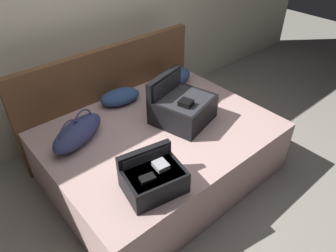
{
  "coord_description": "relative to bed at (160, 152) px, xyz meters",
  "views": [
    {
      "loc": [
        -1.46,
        -1.4,
        2.32
      ],
      "look_at": [
        0.0,
        0.28,
        0.66
      ],
      "focal_mm": 33.52,
      "sensor_mm": 36.0,
      "label": 1
    }
  ],
  "objects": [
    {
      "name": "ground_plane",
      "position": [
        0.0,
        -0.4,
        -0.28
      ],
      "size": [
        12.0,
        12.0,
        0.0
      ],
      "primitive_type": "plane",
      "color": "gray"
    },
    {
      "name": "back_wall",
      "position": [
        0.0,
        1.25,
        1.02
      ],
      "size": [
        8.0,
        0.1,
        2.6
      ],
      "primitive_type": "cube",
      "color": "beige",
      "rests_on": "ground"
    },
    {
      "name": "bed",
      "position": [
        0.0,
        0.0,
        0.0
      ],
      "size": [
        2.05,
        1.57,
        0.56
      ],
      "primitive_type": "cube",
      "color": "#BC9993",
      "rests_on": "ground"
    },
    {
      "name": "headboard",
      "position": [
        0.0,
        0.83,
        0.27
      ],
      "size": [
        2.09,
        0.08,
        1.09
      ],
      "primitive_type": "cube",
      "color": "brown",
      "rests_on": "ground"
    },
    {
      "name": "hard_case_large",
      "position": [
        0.26,
        -0.03,
        0.43
      ],
      "size": [
        0.6,
        0.59,
        0.43
      ],
      "rotation": [
        0.0,
        0.0,
        0.26
      ],
      "color": "black",
      "rests_on": "bed"
    },
    {
      "name": "hard_case_medium",
      "position": [
        -0.5,
        -0.53,
        0.39
      ],
      "size": [
        0.48,
        0.4,
        0.28
      ],
      "rotation": [
        0.0,
        0.0,
        -0.19
      ],
      "color": "black",
      "rests_on": "bed"
    },
    {
      "name": "duffel_bag",
      "position": [
        -0.65,
        0.31,
        0.39
      ],
      "size": [
        0.62,
        0.44,
        0.28
      ],
      "rotation": [
        0.0,
        0.0,
        0.4
      ],
      "color": "navy",
      "rests_on": "bed"
    },
    {
      "name": "pillow_near_headboard",
      "position": [
        0.64,
        0.53,
        0.37
      ],
      "size": [
        0.5,
        0.31,
        0.19
      ],
      "primitive_type": "ellipsoid",
      "rotation": [
        0.0,
        0.0,
        0.1
      ],
      "color": "navy",
      "rests_on": "bed"
    },
    {
      "name": "pillow_center_head",
      "position": [
        -0.02,
        0.61,
        0.36
      ],
      "size": [
        0.45,
        0.31,
        0.15
      ],
      "primitive_type": "ellipsoid",
      "rotation": [
        0.0,
        0.0,
        -0.16
      ],
      "color": "navy",
      "rests_on": "bed"
    }
  ]
}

